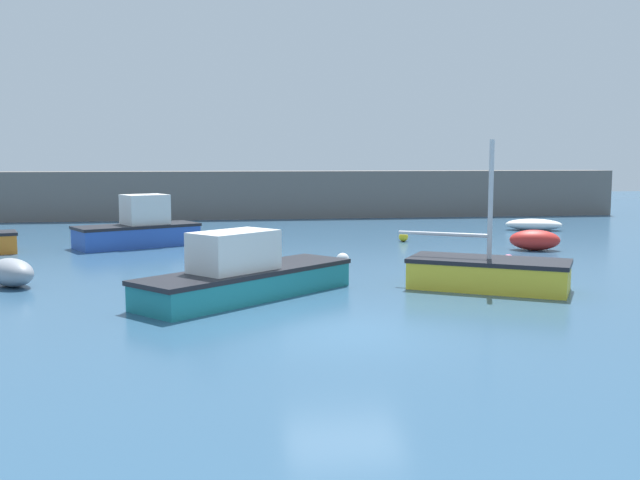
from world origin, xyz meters
TOP-DOWN VIEW (x-y plane):
  - ground_plane at (0.00, 0.00)m, footprint 120.00×120.00m
  - harbor_breakwater at (0.00, 29.71)m, footprint 45.57×2.57m
  - motorboat_with_cabin at (-1.96, 4.01)m, footprint 6.09×5.60m
  - rowboat_white_midwater at (13.46, 19.78)m, footprint 3.06×2.09m
  - fishing_dinghy_green at (-8.51, 6.73)m, footprint 1.98×2.14m
  - cabin_cruiser_white at (-5.83, 15.85)m, footprint 5.34×4.00m
  - sailboat_short_mast at (4.89, 4.30)m, footprint 4.72×3.84m
  - dinghy_near_pier at (9.98, 12.24)m, footprint 2.25×1.77m
  - mooring_buoy_yellow at (5.55, 15.89)m, footprint 0.41×0.41m
  - mooring_buoy_pink at (7.00, 7.84)m, footprint 0.47×0.47m
  - mooring_buoy_white at (1.61, 9.17)m, footprint 0.45×0.45m

SIDE VIEW (x-z plane):
  - ground_plane at x=0.00m, z-range -0.20..0.00m
  - mooring_buoy_yellow at x=5.55m, z-range 0.00..0.41m
  - mooring_buoy_white at x=1.61m, z-range 0.00..0.45m
  - mooring_buoy_pink at x=7.00m, z-range 0.00..0.47m
  - rowboat_white_midwater at x=13.46m, z-range 0.00..0.59m
  - fishing_dinghy_green at x=-8.51m, z-range 0.00..0.81m
  - dinghy_near_pier at x=9.98m, z-range 0.00..0.82m
  - sailboat_short_mast at x=4.89m, z-range -1.63..2.55m
  - motorboat_with_cabin at x=-1.96m, z-range -0.28..1.51m
  - cabin_cruiser_white at x=-5.83m, z-range -0.33..1.83m
  - harbor_breakwater at x=0.00m, z-range 0.00..2.89m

